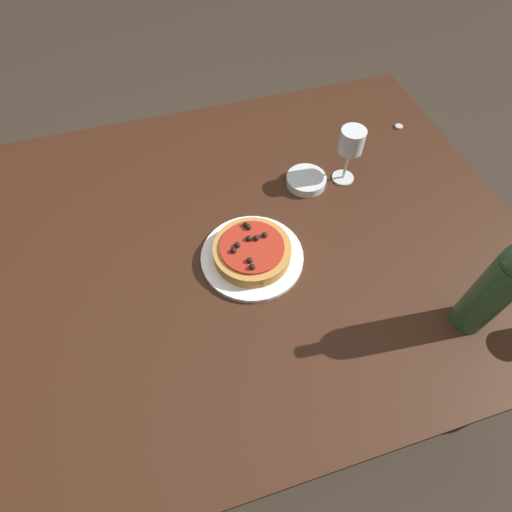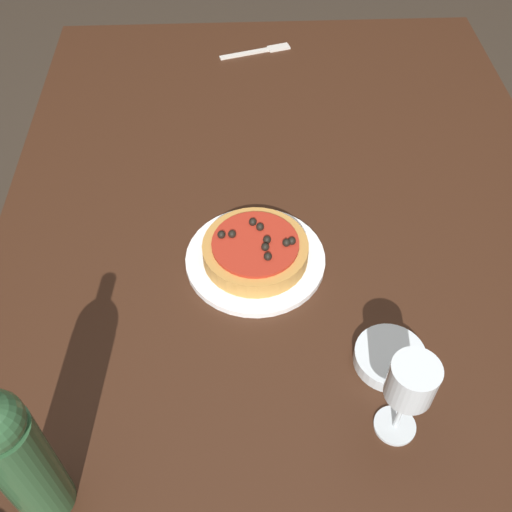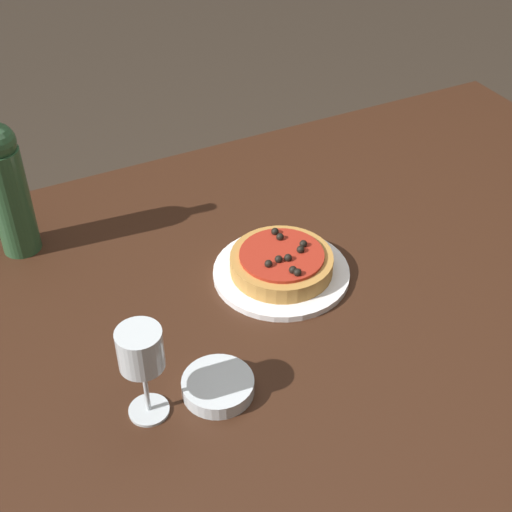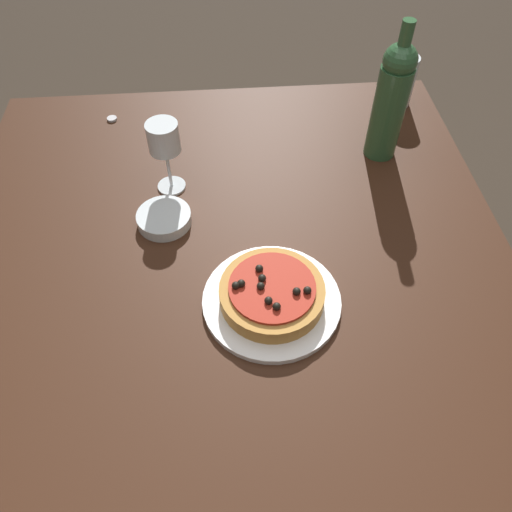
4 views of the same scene
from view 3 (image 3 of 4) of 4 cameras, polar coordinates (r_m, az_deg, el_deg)
name	(u,v)px [view 3 (image 3 of 4)]	position (r m, az deg, el deg)	size (l,w,h in m)	color
dining_table	(336,315)	(1.32, 6.38, -4.70)	(1.54, 1.09, 0.76)	#381E11
dinner_plate	(281,273)	(1.28, 2.03, -1.34)	(0.25, 0.25, 0.01)	white
pizza	(282,262)	(1.27, 2.06, -0.49)	(0.18, 0.18, 0.05)	#BC843D
wine_glass	(141,354)	(0.99, -9.19, -7.73)	(0.06, 0.06, 0.16)	silver
wine_bottle	(7,186)	(1.34, -19.29, 5.31)	(0.07, 0.07, 0.31)	#2D5633
side_bowl	(218,386)	(1.09, -3.06, -10.35)	(0.11, 0.11, 0.02)	silver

